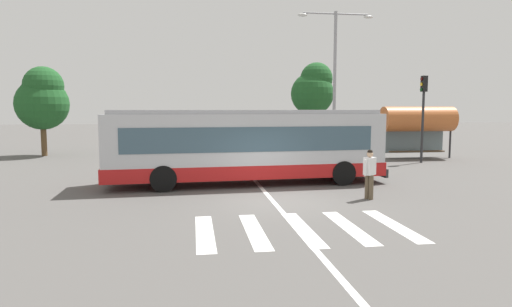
{
  "coord_description": "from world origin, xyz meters",
  "views": [
    {
      "loc": [
        -2.76,
        -14.22,
        3.09
      ],
      "look_at": [
        -0.24,
        3.14,
        1.3
      ],
      "focal_mm": 30.54,
      "sensor_mm": 36.0,
      "label": 1
    }
  ],
  "objects_px": {
    "bus_stop_shelter": "(418,120)",
    "twin_arm_street_lamp": "(335,69)",
    "parked_car_charcoal": "(250,143)",
    "pedestrian_crossing_street": "(370,171)",
    "background_tree_left": "(43,99)",
    "parked_car_silver": "(172,144)",
    "background_tree_right": "(313,89)",
    "city_transit_bus": "(246,146)",
    "parked_car_white": "(211,143)",
    "traffic_light_far_corner": "(423,105)"
  },
  "relations": [
    {
      "from": "twin_arm_street_lamp",
      "to": "background_tree_left",
      "type": "bearing_deg",
      "value": 167.06
    },
    {
      "from": "parked_car_white",
      "to": "twin_arm_street_lamp",
      "type": "height_order",
      "value": "twin_arm_street_lamp"
    },
    {
      "from": "city_transit_bus",
      "to": "parked_car_silver",
      "type": "xyz_separation_m",
      "value": [
        -3.59,
        11.66,
        -0.82
      ]
    },
    {
      "from": "city_transit_bus",
      "to": "bus_stop_shelter",
      "type": "bearing_deg",
      "value": 33.25
    },
    {
      "from": "parked_car_charcoal",
      "to": "traffic_light_far_corner",
      "type": "xyz_separation_m",
      "value": [
        9.27,
        -6.06,
        2.56
      ]
    },
    {
      "from": "parked_car_white",
      "to": "background_tree_right",
      "type": "distance_m",
      "value": 10.78
    },
    {
      "from": "pedestrian_crossing_street",
      "to": "parked_car_white",
      "type": "relative_size",
      "value": 0.38
    },
    {
      "from": "bus_stop_shelter",
      "to": "twin_arm_street_lamp",
      "type": "distance_m",
      "value": 6.12
    },
    {
      "from": "pedestrian_crossing_street",
      "to": "twin_arm_street_lamp",
      "type": "height_order",
      "value": "twin_arm_street_lamp"
    },
    {
      "from": "city_transit_bus",
      "to": "parked_car_charcoal",
      "type": "bearing_deg",
      "value": 81.96
    },
    {
      "from": "parked_car_white",
      "to": "background_tree_right",
      "type": "xyz_separation_m",
      "value": [
        8.61,
        5.16,
        3.94
      ]
    },
    {
      "from": "parked_car_white",
      "to": "parked_car_silver",
      "type": "bearing_deg",
      "value": -172.27
    },
    {
      "from": "parked_car_silver",
      "to": "bus_stop_shelter",
      "type": "distance_m",
      "value": 15.92
    },
    {
      "from": "city_transit_bus",
      "to": "traffic_light_far_corner",
      "type": "height_order",
      "value": "traffic_light_far_corner"
    },
    {
      "from": "city_transit_bus",
      "to": "pedestrian_crossing_street",
      "type": "bearing_deg",
      "value": -44.6
    },
    {
      "from": "city_transit_bus",
      "to": "bus_stop_shelter",
      "type": "distance_m",
      "value": 14.07
    },
    {
      "from": "background_tree_left",
      "to": "parked_car_white",
      "type": "bearing_deg",
      "value": -3.43
    },
    {
      "from": "background_tree_left",
      "to": "twin_arm_street_lamp",
      "type": "bearing_deg",
      "value": -12.94
    },
    {
      "from": "parked_car_silver",
      "to": "parked_car_white",
      "type": "xyz_separation_m",
      "value": [
        2.64,
        0.36,
        0.0
      ]
    },
    {
      "from": "pedestrian_crossing_street",
      "to": "background_tree_right",
      "type": "xyz_separation_m",
      "value": [
        3.87,
        20.92,
        3.73
      ]
    },
    {
      "from": "parked_car_silver",
      "to": "bus_stop_shelter",
      "type": "relative_size",
      "value": 1.0
    },
    {
      "from": "bus_stop_shelter",
      "to": "parked_car_silver",
      "type": "bearing_deg",
      "value": 165.51
    },
    {
      "from": "city_transit_bus",
      "to": "parked_car_white",
      "type": "xyz_separation_m",
      "value": [
        -0.95,
        12.02,
        -0.82
      ]
    },
    {
      "from": "city_transit_bus",
      "to": "traffic_light_far_corner",
      "type": "distance_m",
      "value": 12.41
    },
    {
      "from": "pedestrian_crossing_street",
      "to": "background_tree_left",
      "type": "distance_m",
      "value": 22.91
    },
    {
      "from": "parked_car_silver",
      "to": "bus_stop_shelter",
      "type": "height_order",
      "value": "bus_stop_shelter"
    },
    {
      "from": "parked_car_white",
      "to": "twin_arm_street_lamp",
      "type": "xyz_separation_m",
      "value": [
        7.49,
        -3.59,
        4.8
      ]
    },
    {
      "from": "bus_stop_shelter",
      "to": "background_tree_right",
      "type": "xyz_separation_m",
      "value": [
        -4.08,
        9.48,
        2.28
      ]
    },
    {
      "from": "parked_car_silver",
      "to": "twin_arm_street_lamp",
      "type": "xyz_separation_m",
      "value": [
        10.14,
        -3.23,
        4.8
      ]
    },
    {
      "from": "traffic_light_far_corner",
      "to": "twin_arm_street_lamp",
      "type": "relative_size",
      "value": 0.55
    },
    {
      "from": "parked_car_silver",
      "to": "city_transit_bus",
      "type": "bearing_deg",
      "value": -72.89
    },
    {
      "from": "parked_car_charcoal",
      "to": "bus_stop_shelter",
      "type": "relative_size",
      "value": 1.0
    },
    {
      "from": "pedestrian_crossing_street",
      "to": "parked_car_silver",
      "type": "distance_m",
      "value": 17.09
    },
    {
      "from": "bus_stop_shelter",
      "to": "twin_arm_street_lamp",
      "type": "xyz_separation_m",
      "value": [
        -5.2,
        0.73,
        3.15
      ]
    },
    {
      "from": "city_transit_bus",
      "to": "parked_car_charcoal",
      "type": "height_order",
      "value": "city_transit_bus"
    },
    {
      "from": "parked_car_white",
      "to": "parked_car_charcoal",
      "type": "height_order",
      "value": "same"
    },
    {
      "from": "parked_car_charcoal",
      "to": "twin_arm_street_lamp",
      "type": "distance_m",
      "value": 7.6
    },
    {
      "from": "parked_car_silver",
      "to": "traffic_light_far_corner",
      "type": "relative_size",
      "value": 0.92
    },
    {
      "from": "bus_stop_shelter",
      "to": "parked_car_white",
      "type": "bearing_deg",
      "value": 161.19
    },
    {
      "from": "background_tree_right",
      "to": "city_transit_bus",
      "type": "bearing_deg",
      "value": -114.04
    },
    {
      "from": "bus_stop_shelter",
      "to": "twin_arm_street_lamp",
      "type": "relative_size",
      "value": 0.51
    },
    {
      "from": "traffic_light_far_corner",
      "to": "background_tree_left",
      "type": "bearing_deg",
      "value": 162.89
    },
    {
      "from": "background_tree_left",
      "to": "traffic_light_far_corner",
      "type": "bearing_deg",
      "value": -17.11
    },
    {
      "from": "parked_car_charcoal",
      "to": "background_tree_right",
      "type": "bearing_deg",
      "value": 42.33
    },
    {
      "from": "bus_stop_shelter",
      "to": "pedestrian_crossing_street",
      "type": "bearing_deg",
      "value": -124.76
    },
    {
      "from": "city_transit_bus",
      "to": "pedestrian_crossing_street",
      "type": "distance_m",
      "value": 5.37
    },
    {
      "from": "city_transit_bus",
      "to": "bus_stop_shelter",
      "type": "xyz_separation_m",
      "value": [
        11.74,
        7.7,
        0.83
      ]
    },
    {
      "from": "pedestrian_crossing_street",
      "to": "traffic_light_far_corner",
      "type": "height_order",
      "value": "traffic_light_far_corner"
    },
    {
      "from": "background_tree_left",
      "to": "background_tree_right",
      "type": "relative_size",
      "value": 0.85
    },
    {
      "from": "parked_car_silver",
      "to": "parked_car_charcoal",
      "type": "relative_size",
      "value": 1.0
    }
  ]
}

